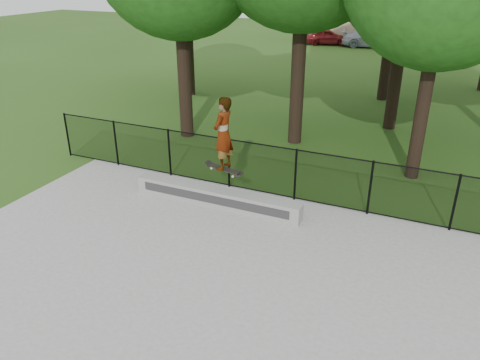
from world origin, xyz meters
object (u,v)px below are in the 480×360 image
(car_c, at_px, (372,39))
(skater_airborne, at_px, (223,135))
(grind_ledge, at_px, (216,197))
(car_a, at_px, (327,37))
(car_b, at_px, (371,38))

(car_c, distance_m, skater_airborne, 29.34)
(grind_ledge, bearing_deg, car_c, 91.93)
(car_a, bearing_deg, car_b, -88.26)
(grind_ledge, relative_size, car_b, 1.58)
(car_b, relative_size, skater_airborne, 1.51)
(grind_ledge, relative_size, car_a, 1.31)
(car_b, bearing_deg, car_c, -155.05)
(skater_airborne, bearing_deg, car_a, 99.45)
(car_a, distance_m, car_c, 3.53)
(grind_ledge, height_order, car_a, car_a)
(car_a, relative_size, car_c, 0.86)
(grind_ledge, bearing_deg, skater_airborne, -29.37)
(grind_ledge, distance_m, car_b, 30.08)
(grind_ledge, bearing_deg, car_a, 98.86)
(car_a, xyz_separation_m, skater_airborne, (4.85, -29.13, 1.56))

